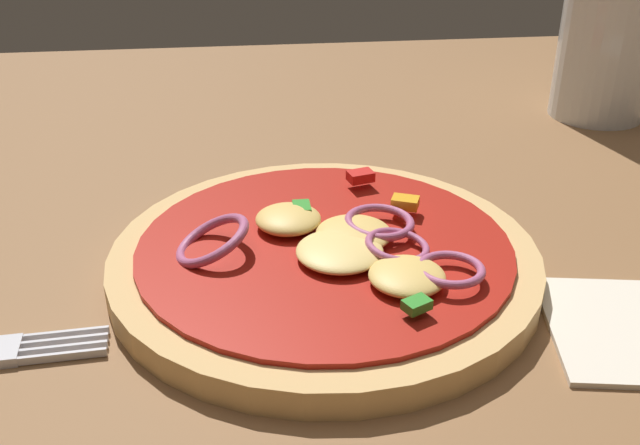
% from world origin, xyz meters
% --- Properties ---
extents(dining_table, '(1.49, 0.90, 0.03)m').
position_xyz_m(dining_table, '(0.00, 0.00, 0.01)').
color(dining_table, brown).
rests_on(dining_table, ground).
extents(pizza, '(0.23, 0.23, 0.04)m').
position_xyz_m(pizza, '(0.03, -0.03, 0.04)').
color(pizza, tan).
rests_on(pizza, dining_table).
extents(beer_glass, '(0.08, 0.08, 0.14)m').
position_xyz_m(beer_glass, '(0.28, 0.19, 0.09)').
color(beer_glass, silver).
rests_on(beer_glass, dining_table).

